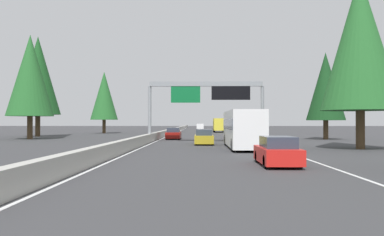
{
  "coord_description": "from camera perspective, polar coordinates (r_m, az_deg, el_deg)",
  "views": [
    {
      "loc": [
        -4.0,
        -5.24,
        2.19
      ],
      "look_at": [
        46.52,
        -4.21,
        2.69
      ],
      "focal_mm": 37.91,
      "sensor_mm": 36.0,
      "label": 1
    }
  ],
  "objects": [
    {
      "name": "sedan_near_right",
      "position": [
        51.5,
        -2.62,
        -2.24
      ],
      "size": [
        4.4,
        1.8,
        1.47
      ],
      "color": "maroon",
      "rests_on": "ground"
    },
    {
      "name": "bus_mid_center",
      "position": [
        34.29,
        7.1,
        -1.36
      ],
      "size": [
        11.5,
        2.55,
        3.1
      ],
      "color": "white",
      "rests_on": "ground"
    },
    {
      "name": "conifer_left_far",
      "position": [
        80.94,
        -12.26,
        3.08
      ],
      "size": [
        5.3,
        5.3,
        12.03
      ],
      "color": "#4C3823",
      "rests_on": "ground"
    },
    {
      "name": "conifer_right_near",
      "position": [
        35.96,
        22.56,
        9.83
      ],
      "size": [
        6.26,
        6.26,
        14.23
      ],
      "color": "#4C3823",
      "rests_on": "ground"
    },
    {
      "name": "sedan_far_center",
      "position": [
        39.39,
        1.69,
        -2.76
      ],
      "size": [
        4.4,
        1.8,
        1.47
      ],
      "color": "#AD931E",
      "rests_on": "ground"
    },
    {
      "name": "conifer_left_near",
      "position": [
        56.06,
        -21.82,
        5.57
      ],
      "size": [
        5.9,
        5.9,
        13.4
      ],
      "color": "#4C3823",
      "rests_on": "ground"
    },
    {
      "name": "median_barrier",
      "position": [
        84.2,
        -2.61,
        -1.75
      ],
      "size": [
        180.0,
        0.56,
        0.9
      ],
      "primitive_type": "cube",
      "color": "#ADAAA3",
      "rests_on": "ground"
    },
    {
      "name": "sign_gantry_overhead",
      "position": [
        44.31,
        2.19,
        3.39
      ],
      "size": [
        0.5,
        12.68,
        6.6
      ],
      "color": "gray",
      "rests_on": "ground"
    },
    {
      "name": "pickup_distant_b",
      "position": [
        47.18,
        5.9,
        -2.11
      ],
      "size": [
        5.6,
        2.0,
        1.86
      ],
      "color": "#AD931E",
      "rests_on": "ground"
    },
    {
      "name": "shoulder_stripe_median",
      "position": [
        74.2,
        -2.69,
        -2.25
      ],
      "size": [
        160.0,
        0.16,
        0.01
      ],
      "primitive_type": "cube",
      "color": "silver",
      "rests_on": "ground"
    },
    {
      "name": "ground_plane",
      "position": [
        64.25,
        -3.52,
        -2.52
      ],
      "size": [
        320.0,
        320.0,
        0.0
      ],
      "primitive_type": "plane",
      "color": "#38383A"
    },
    {
      "name": "shoulder_stripe_right",
      "position": [
        74.3,
        6.02,
        -2.25
      ],
      "size": [
        160.0,
        0.16,
        0.01
      ],
      "primitive_type": "cube",
      "color": "silver",
      "rests_on": "ground"
    },
    {
      "name": "sedan_mid_right",
      "position": [
        20.94,
        11.91,
        -4.69
      ],
      "size": [
        4.4,
        1.8,
        1.47
      ],
      "color": "red",
      "rests_on": "ground"
    },
    {
      "name": "conifer_right_mid",
      "position": [
        53.78,
        18.29,
        4.24
      ],
      "size": [
        4.83,
        4.83,
        10.97
      ],
      "color": "#4C3823",
      "rests_on": "ground"
    },
    {
      "name": "minivan_mid_left",
      "position": [
        115.34,
        1.15,
        -1.18
      ],
      "size": [
        5.0,
        1.95,
        1.69
      ],
      "color": "white",
      "rests_on": "ground"
    },
    {
      "name": "conifer_left_mid",
      "position": [
        65.78,
        -20.86,
        5.61
      ],
      "size": [
        6.67,
        6.67,
        15.16
      ],
      "color": "#4C3823",
      "rests_on": "ground"
    },
    {
      "name": "box_truck_distant_a",
      "position": [
        86.27,
        3.83,
        -0.95
      ],
      "size": [
        8.5,
        2.4,
        2.95
      ],
      "color": "gold",
      "rests_on": "ground"
    }
  ]
}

